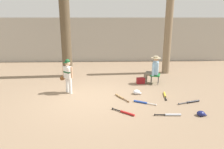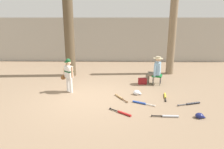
% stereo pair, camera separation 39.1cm
% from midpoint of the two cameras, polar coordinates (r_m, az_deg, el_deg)
% --- Properties ---
extents(ground_plane, '(60.00, 60.00, 0.00)m').
position_cam_midpoint_polar(ground_plane, '(7.41, -4.41, -6.46)').
color(ground_plane, '#897056').
extents(concrete_back_wall, '(18.00, 0.36, 2.76)m').
position_cam_midpoint_polar(concrete_back_wall, '(13.47, -1.88, 9.55)').
color(concrete_back_wall, '#ADA89E').
rests_on(concrete_back_wall, ground).
extents(tree_near_player, '(0.64, 0.64, 5.00)m').
position_cam_midpoint_polar(tree_near_player, '(10.01, -10.68, 11.95)').
color(tree_near_player, brown).
rests_on(tree_near_player, ground).
extents(tree_behind_spectator, '(0.49, 0.49, 4.67)m').
position_cam_midpoint_polar(tree_behind_spectator, '(10.67, 17.32, 11.22)').
color(tree_behind_spectator, '#7F6B51').
rests_on(tree_behind_spectator, ground).
extents(young_ballplayer, '(0.57, 0.44, 1.31)m').
position_cam_midpoint_polar(young_ballplayer, '(7.87, -10.54, 0.34)').
color(young_ballplayer, white).
rests_on(young_ballplayer, ground).
extents(folding_stool, '(0.50, 0.50, 0.41)m').
position_cam_midpoint_polar(folding_stool, '(9.01, 13.53, -0.41)').
color(folding_stool, '#196B2D').
rests_on(folding_stool, ground).
extents(seated_spectator, '(0.68, 0.53, 1.20)m').
position_cam_midpoint_polar(seated_spectator, '(8.95, 13.02, 1.35)').
color(seated_spectator, '#6B6051').
rests_on(seated_spectator, ground).
extents(handbag_beside_stool, '(0.36, 0.23, 0.26)m').
position_cam_midpoint_polar(handbag_beside_stool, '(8.98, 9.63, -1.81)').
color(handbag_beside_stool, maroon).
rests_on(handbag_beside_stool, ground).
extents(bat_aluminum_silver, '(0.77, 0.09, 0.07)m').
position_cam_midpoint_polar(bat_aluminum_silver, '(6.29, 17.02, -10.94)').
color(bat_aluminum_silver, '#B7BCC6').
rests_on(bat_aluminum_silver, ground).
extents(bat_black_composite, '(0.81, 0.31, 0.07)m').
position_cam_midpoint_polar(bat_black_composite, '(7.40, 22.51, -7.41)').
color(bat_black_composite, black).
rests_on(bat_black_composite, ground).
extents(bat_red_barrel, '(0.66, 0.53, 0.07)m').
position_cam_midpoint_polar(bat_red_barrel, '(6.23, 4.78, -10.53)').
color(bat_red_barrel, red).
rests_on(bat_red_barrel, ground).
extents(bat_wood_tan, '(0.44, 0.74, 0.07)m').
position_cam_midpoint_polar(bat_wood_tan, '(7.38, 3.68, -6.27)').
color(bat_wood_tan, tan).
rests_on(bat_wood_tan, ground).
extents(bat_yellow_trainer, '(0.20, 0.75, 0.07)m').
position_cam_midpoint_polar(bat_yellow_trainer, '(7.74, 15.85, -5.78)').
color(bat_yellow_trainer, yellow).
rests_on(bat_yellow_trainer, ground).
extents(bat_blue_youth, '(0.71, 0.41, 0.07)m').
position_cam_midpoint_polar(bat_blue_youth, '(6.99, 9.59, -7.74)').
color(bat_blue_youth, '#2347AD').
rests_on(bat_blue_youth, ground).
extents(batting_helmet_navy, '(0.27, 0.21, 0.16)m').
position_cam_midpoint_polar(batting_helmet_navy, '(6.55, 24.59, -10.32)').
color(batting_helmet_navy, navy).
rests_on(batting_helmet_navy, ground).
extents(batting_helmet_white, '(0.31, 0.24, 0.18)m').
position_cam_midpoint_polar(batting_helmet_white, '(7.76, 8.27, -4.96)').
color(batting_helmet_white, silver).
rests_on(batting_helmet_white, ground).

